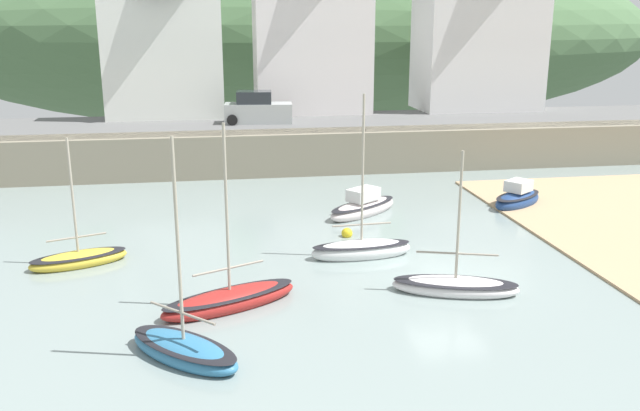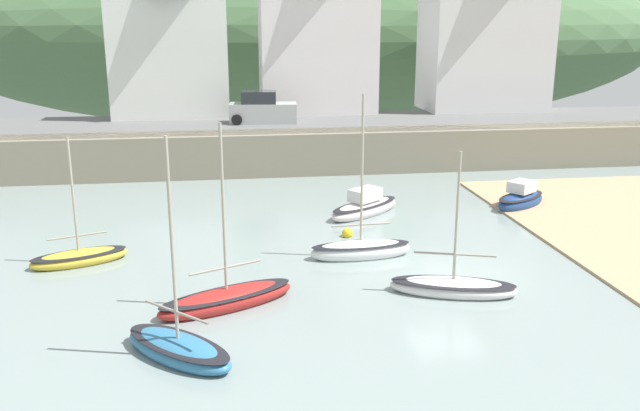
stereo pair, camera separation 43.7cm
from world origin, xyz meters
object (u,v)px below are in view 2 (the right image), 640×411
object	(u,v)px
sailboat_white_hull	(79,257)
sailboat_nearest_shore	(178,348)
waterfront_building_centre	(317,26)
waterfront_building_right	(485,24)
mooring_buoy	(347,233)
sailboat_far_left	(521,200)
motorboat_with_cabin	(227,298)
sailboat_tall_mast	(453,287)
waterfront_building_left	(170,38)
dinghy_open_wooden	(361,249)
fishing_boat_green	(365,207)
parked_car_near_slipway	(262,110)

from	to	relation	value
sailboat_white_hull	sailboat_nearest_shore	distance (m)	8.66
waterfront_building_centre	waterfront_building_right	world-z (taller)	waterfront_building_right
mooring_buoy	sailboat_far_left	bearing A→B (deg)	20.22
motorboat_with_cabin	sailboat_tall_mast	bearing A→B (deg)	-24.65
waterfront_building_left	sailboat_tall_mast	world-z (taller)	waterfront_building_left
waterfront_building_right	dinghy_open_wooden	world-z (taller)	waterfront_building_right
motorboat_with_cabin	sailboat_tall_mast	distance (m)	7.23
sailboat_white_hull	sailboat_nearest_shore	xyz separation A→B (m)	(3.97, -7.70, 0.02)
sailboat_nearest_shore	dinghy_open_wooden	distance (m)	9.33
waterfront_building_right	dinghy_open_wooden	distance (m)	27.68
waterfront_building_centre	sailboat_tall_mast	size ratio (longest dim) A/B	2.35
sailboat_far_left	sailboat_white_hull	bearing A→B (deg)	158.53
waterfront_building_left	waterfront_building_centre	bearing A→B (deg)	0.00
sailboat_tall_mast	mooring_buoy	size ratio (longest dim) A/B	10.57
waterfront_building_centre	motorboat_with_cabin	size ratio (longest dim) A/B	1.93
waterfront_building_centre	waterfront_building_right	xyz separation A→B (m)	(11.78, -0.00, 0.09)
waterfront_building_right	fishing_boat_green	distance (m)	22.52
waterfront_building_left	motorboat_with_cabin	distance (m)	27.85
waterfront_building_centre	dinghy_open_wooden	xyz separation A→B (m)	(-1.58, -22.90, -7.86)
waterfront_building_right	parked_car_near_slipway	bearing A→B (deg)	-164.14
sailboat_white_hull	motorboat_with_cabin	xyz separation A→B (m)	(5.26, -4.62, 0.03)
sailboat_nearest_shore	waterfront_building_right	bearing A→B (deg)	101.33
waterfront_building_left	waterfront_building_right	size ratio (longest dim) A/B	0.86
waterfront_building_right	sailboat_nearest_shore	distance (m)	36.57
waterfront_building_left	sailboat_far_left	distance (m)	25.15
waterfront_building_right	motorboat_with_cabin	distance (m)	33.39
waterfront_building_left	sailboat_tall_mast	bearing A→B (deg)	-68.77
fishing_boat_green	dinghy_open_wooden	xyz separation A→B (m)	(-1.33, -5.59, -0.04)
waterfront_building_left	fishing_boat_green	xyz separation A→B (m)	(9.47, -17.32, -7.08)
dinghy_open_wooden	parked_car_near_slipway	size ratio (longest dim) A/B	1.47
waterfront_building_centre	motorboat_with_cabin	world-z (taller)	waterfront_building_centre
fishing_boat_green	parked_car_near_slipway	xyz separation A→B (m)	(-3.81, 12.82, 2.86)
motorboat_with_cabin	waterfront_building_right	bearing A→B (deg)	31.02
parked_car_near_slipway	mooring_buoy	xyz separation A→B (m)	(2.43, -15.92, -3.07)
waterfront_building_centre	mooring_buoy	bearing A→B (deg)	-94.56
mooring_buoy	sailboat_white_hull	bearing A→B (deg)	-170.64
mooring_buoy	motorboat_with_cabin	bearing A→B (deg)	-128.09
dinghy_open_wooden	sailboat_tall_mast	bearing A→B (deg)	-62.98
sailboat_tall_mast	mooring_buoy	bearing A→B (deg)	127.36
sailboat_white_hull	dinghy_open_wooden	xyz separation A→B (m)	(10.25, -0.80, 0.07)
sailboat_tall_mast	waterfront_building_left	bearing A→B (deg)	128.63
sailboat_nearest_shore	mooring_buoy	xyz separation A→B (m)	(6.23, 9.38, -0.12)
waterfront_building_centre	dinghy_open_wooden	world-z (taller)	waterfront_building_centre
waterfront_building_left	parked_car_near_slipway	xyz separation A→B (m)	(5.66, -4.50, -4.21)
sailboat_far_left	sailboat_tall_mast	size ratio (longest dim) A/B	0.72
parked_car_near_slipway	sailboat_far_left	bearing A→B (deg)	-42.85
sailboat_far_left	motorboat_with_cabin	distance (m)	16.84
fishing_boat_green	sailboat_tall_mast	xyz separation A→B (m)	(0.92, -9.43, -0.11)
waterfront_building_right	sailboat_nearest_shore	bearing A→B (deg)	-123.38
fishing_boat_green	sailboat_white_hull	world-z (taller)	sailboat_white_hull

